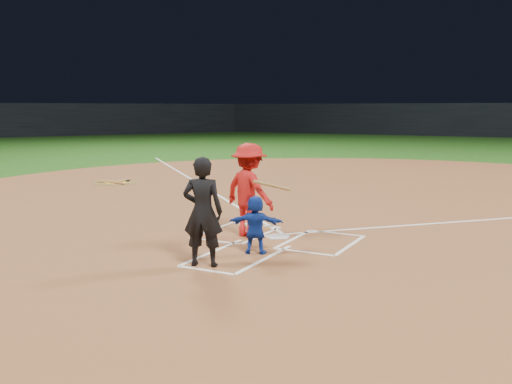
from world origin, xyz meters
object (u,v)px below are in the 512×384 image
at_px(on_deck_circle, 116,182).
at_px(catcher, 255,224).
at_px(umpire, 203,212).
at_px(home_plate, 277,237).
at_px(batter_at_plate, 249,190).

height_order(on_deck_circle, catcher, catcher).
bearing_deg(catcher, umpire, 51.34).
distance_m(on_deck_circle, umpire, 11.91).
xyz_separation_m(home_plate, on_deck_circle, (-9.04, 5.36, -0.00)).
xyz_separation_m(catcher, batter_at_plate, (-0.77, 1.20, 0.44)).
bearing_deg(home_plate, umpire, 85.67).
relative_size(catcher, batter_at_plate, 0.56).
height_order(home_plate, batter_at_plate, batter_at_plate).
distance_m(catcher, batter_at_plate, 1.49).
bearing_deg(catcher, home_plate, -101.04).
xyz_separation_m(home_plate, catcher, (0.21, -1.41, 0.54)).
distance_m(home_plate, on_deck_circle, 10.50).
relative_size(home_plate, umpire, 0.32).
bearing_deg(on_deck_circle, catcher, -36.19).
relative_size(on_deck_circle, batter_at_plate, 0.87).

